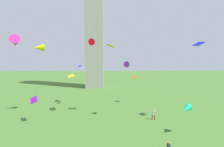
# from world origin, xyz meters

# --- Properties ---
(monument_obelisk) EXTENTS (5.98, 5.98, 50.59)m
(monument_obelisk) POSITION_xyz_m (-4.21, 52.25, 25.30)
(monument_obelisk) COLOR #A8A399
(monument_obelisk) RESTS_ON ground_plane
(person_3) EXTENTS (0.52, 0.41, 1.77)m
(person_3) POSITION_xyz_m (7.66, 21.26, 1.00)
(person_3) COLOR red
(person_3) RESTS_ON ground_plane
(kite_flying_0) EXTENTS (1.56, 1.32, 0.62)m
(kite_flying_0) POSITION_xyz_m (0.63, 24.10, 12.44)
(kite_flying_0) COLOR gold
(kite_flying_1) EXTENTS (2.10, 2.51, 1.91)m
(kite_flying_1) POSITION_xyz_m (-11.84, 16.39, 12.32)
(kite_flying_1) COLOR #CA1E8B
(kite_flying_2) EXTENTS (1.57, 1.54, 1.08)m
(kite_flying_2) POSITION_xyz_m (-11.84, 20.97, 3.62)
(kite_flying_2) COLOR purple
(kite_flying_3) EXTENTS (1.85, 1.58, 0.79)m
(kite_flying_3) POSITION_xyz_m (14.29, 20.33, 12.52)
(kite_flying_3) COLOR #0D1AC2
(kite_flying_4) EXTENTS (0.64, 0.97, 0.51)m
(kite_flying_4) POSITION_xyz_m (-5.71, 29.59, 8.57)
(kite_flying_4) COLOR #3D23E3
(kite_flying_5) EXTENTS (1.92, 1.79, 1.38)m
(kite_flying_5) POSITION_xyz_m (10.45, 15.67, 3.53)
(kite_flying_5) COLOR #17E1AA
(kite_flying_6) EXTENTS (1.42, 1.03, 0.71)m
(kite_flying_6) POSITION_xyz_m (6.11, 31.26, 5.94)
(kite_flying_6) COLOR #B45A23
(kite_flying_7) EXTENTS (2.34, 2.08, 1.41)m
(kite_flying_7) POSITION_xyz_m (-12.30, 25.02, 12.09)
(kite_flying_7) COLOR yellow
(kite_flying_8) EXTENTS (1.50, 1.72, 1.03)m
(kite_flying_8) POSITION_xyz_m (3.42, 22.29, 9.25)
(kite_flying_8) COLOR purple
(kite_flying_9) EXTENTS (1.71, 1.98, 0.60)m
(kite_flying_9) POSITION_xyz_m (-6.75, 25.61, 6.93)
(kite_flying_9) COLOR gold
(kite_flying_10) EXTENTS (2.16, 2.50, 1.55)m
(kite_flying_10) POSITION_xyz_m (-3.60, 30.23, 13.60)
(kite_flying_10) COLOR #B8040F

